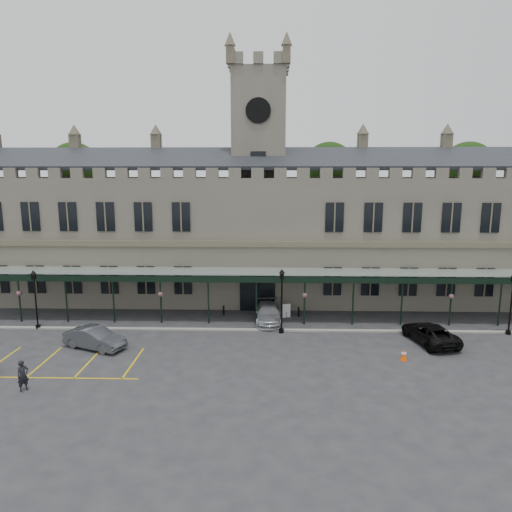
{
  "coord_description": "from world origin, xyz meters",
  "views": [
    {
      "loc": [
        0.96,
        -29.37,
        12.51
      ],
      "look_at": [
        0.0,
        6.0,
        6.0
      ],
      "focal_mm": 32.0,
      "sensor_mm": 36.0,
      "label": 1
    }
  ],
  "objects_px": {
    "car_van": "(430,333)",
    "person_a": "(23,376)",
    "clock_tower": "(259,166)",
    "sign_board": "(286,311)",
    "lamp_post_left": "(35,294)",
    "car_taxi": "(268,313)",
    "car_left_b": "(95,338)",
    "lamp_post_right": "(512,298)",
    "lamp_post_mid": "(282,295)",
    "station_building": "(259,234)",
    "traffic_cone": "(404,355)"
  },
  "relations": [
    {
      "from": "car_van",
      "to": "person_a",
      "type": "distance_m",
      "value": 27.49
    },
    {
      "from": "clock_tower",
      "to": "car_van",
      "type": "height_order",
      "value": "clock_tower"
    },
    {
      "from": "sign_board",
      "to": "person_a",
      "type": "xyz_separation_m",
      "value": [
        -15.78,
        -14.01,
        0.33
      ]
    },
    {
      "from": "clock_tower",
      "to": "lamp_post_left",
      "type": "height_order",
      "value": "clock_tower"
    },
    {
      "from": "car_taxi",
      "to": "car_van",
      "type": "xyz_separation_m",
      "value": [
        12.0,
        -4.47,
        -0.03
      ]
    },
    {
      "from": "car_left_b",
      "to": "clock_tower",
      "type": "bearing_deg",
      "value": -16.49
    },
    {
      "from": "lamp_post_left",
      "to": "lamp_post_right",
      "type": "xyz_separation_m",
      "value": [
        37.52,
        -0.29,
        0.05
      ]
    },
    {
      "from": "car_taxi",
      "to": "car_van",
      "type": "distance_m",
      "value": 12.81
    },
    {
      "from": "lamp_post_left",
      "to": "car_left_b",
      "type": "distance_m",
      "value": 7.68
    },
    {
      "from": "lamp_post_left",
      "to": "lamp_post_mid",
      "type": "distance_m",
      "value": 19.74
    },
    {
      "from": "sign_board",
      "to": "person_a",
      "type": "bearing_deg",
      "value": -154.76
    },
    {
      "from": "lamp_post_mid",
      "to": "lamp_post_right",
      "type": "bearing_deg",
      "value": 0.46
    },
    {
      "from": "car_left_b",
      "to": "person_a",
      "type": "distance_m",
      "value": 6.78
    },
    {
      "from": "sign_board",
      "to": "station_building",
      "type": "bearing_deg",
      "value": 93.95
    },
    {
      "from": "clock_tower",
      "to": "lamp_post_mid",
      "type": "relative_size",
      "value": 4.79
    },
    {
      "from": "lamp_post_right",
      "to": "car_left_b",
      "type": "distance_m",
      "value": 31.61
    },
    {
      "from": "car_taxi",
      "to": "car_van",
      "type": "bearing_deg",
      "value": -22.16
    },
    {
      "from": "car_van",
      "to": "person_a",
      "type": "height_order",
      "value": "person_a"
    },
    {
      "from": "clock_tower",
      "to": "lamp_post_right",
      "type": "distance_m",
      "value": 24.76
    },
    {
      "from": "sign_board",
      "to": "car_van",
      "type": "bearing_deg",
      "value": -45.0
    },
    {
      "from": "clock_tower",
      "to": "sign_board",
      "type": "xyz_separation_m",
      "value": [
        2.58,
        -7.06,
        -12.52
      ]
    },
    {
      "from": "lamp_post_right",
      "to": "sign_board",
      "type": "height_order",
      "value": "lamp_post_right"
    },
    {
      "from": "lamp_post_right",
      "to": "traffic_cone",
      "type": "distance_m",
      "value": 11.3
    },
    {
      "from": "traffic_cone",
      "to": "car_van",
      "type": "relative_size",
      "value": 0.14
    },
    {
      "from": "lamp_post_left",
      "to": "traffic_cone",
      "type": "distance_m",
      "value": 28.52
    },
    {
      "from": "lamp_post_left",
      "to": "sign_board",
      "type": "relative_size",
      "value": 4.02
    },
    {
      "from": "lamp_post_mid",
      "to": "lamp_post_right",
      "type": "xyz_separation_m",
      "value": [
        17.78,
        0.14,
        -0.14
      ]
    },
    {
      "from": "car_left_b",
      "to": "car_taxi",
      "type": "relative_size",
      "value": 0.89
    },
    {
      "from": "traffic_cone",
      "to": "lamp_post_left",
      "type": "bearing_deg",
      "value": 168.73
    },
    {
      "from": "clock_tower",
      "to": "sign_board",
      "type": "distance_m",
      "value": 14.61
    },
    {
      "from": "car_taxi",
      "to": "person_a",
      "type": "height_order",
      "value": "person_a"
    },
    {
      "from": "station_building",
      "to": "lamp_post_mid",
      "type": "relative_size",
      "value": 11.6
    },
    {
      "from": "traffic_cone",
      "to": "car_left_b",
      "type": "height_order",
      "value": "car_left_b"
    },
    {
      "from": "lamp_post_left",
      "to": "clock_tower",
      "type": "bearing_deg",
      "value": 30.72
    },
    {
      "from": "lamp_post_mid",
      "to": "sign_board",
      "type": "height_order",
      "value": "lamp_post_mid"
    },
    {
      "from": "station_building",
      "to": "car_taxi",
      "type": "height_order",
      "value": "station_building"
    },
    {
      "from": "car_taxi",
      "to": "lamp_post_mid",
      "type": "bearing_deg",
      "value": -70.63
    },
    {
      "from": "lamp_post_mid",
      "to": "lamp_post_left",
      "type": "bearing_deg",
      "value": 178.74
    },
    {
      "from": "clock_tower",
      "to": "lamp_post_left",
      "type": "xyz_separation_m",
      "value": [
        -17.7,
        -10.52,
        -10.23
      ]
    },
    {
      "from": "lamp_post_mid",
      "to": "person_a",
      "type": "xyz_separation_m",
      "value": [
        -15.23,
        -10.12,
        -2.14
      ]
    },
    {
      "from": "lamp_post_mid",
      "to": "lamp_post_right",
      "type": "distance_m",
      "value": 17.79
    },
    {
      "from": "lamp_post_mid",
      "to": "traffic_cone",
      "type": "height_order",
      "value": "lamp_post_mid"
    },
    {
      "from": "clock_tower",
      "to": "lamp_post_mid",
      "type": "height_order",
      "value": "clock_tower"
    },
    {
      "from": "clock_tower",
      "to": "traffic_cone",
      "type": "bearing_deg",
      "value": -57.72
    },
    {
      "from": "car_van",
      "to": "lamp_post_right",
      "type": "bearing_deg",
      "value": -176.1
    },
    {
      "from": "station_building",
      "to": "traffic_cone",
      "type": "xyz_separation_m",
      "value": [
        10.15,
        -15.99,
        -6.1
      ]
    },
    {
      "from": "car_taxi",
      "to": "clock_tower",
      "type": "bearing_deg",
      "value": 95.17
    },
    {
      "from": "lamp_post_mid",
      "to": "traffic_cone",
      "type": "distance_m",
      "value": 9.97
    },
    {
      "from": "lamp_post_mid",
      "to": "car_van",
      "type": "xyz_separation_m",
      "value": [
        10.97,
        -1.8,
        -2.34
      ]
    },
    {
      "from": "traffic_cone",
      "to": "car_van",
      "type": "distance_m",
      "value": 4.39
    }
  ]
}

